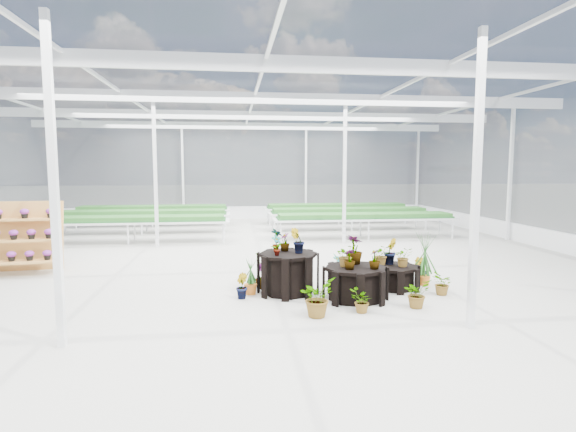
{
  "coord_description": "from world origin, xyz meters",
  "views": [
    {
      "loc": [
        -0.63,
        -10.34,
        2.45
      ],
      "look_at": [
        0.71,
        0.52,
        1.3
      ],
      "focal_mm": 28.0,
      "sensor_mm": 36.0,
      "label": 1
    }
  ],
  "objects": [
    {
      "name": "nursery_plants",
      "position": [
        1.6,
        -1.84,
        0.48
      ],
      "size": [
        4.25,
        3.26,
        1.32
      ],
      "color": "#265A22",
      "rests_on": "ground"
    },
    {
      "name": "plinth_tall",
      "position": [
        0.44,
        -1.72,
        0.4
      ],
      "size": [
        1.4,
        1.4,
        0.81
      ],
      "primitive_type": "cylinder",
      "rotation": [
        0.0,
        0.0,
        -0.21
      ],
      "color": "black",
      "rests_on": "ground"
    },
    {
      "name": "nursery_benches",
      "position": [
        0.0,
        7.2,
        0.42
      ],
      "size": [
        16.0,
        7.0,
        0.84
      ],
      "primitive_type": null,
      "color": "silver",
      "rests_on": "ground"
    },
    {
      "name": "steel_frame",
      "position": [
        0.0,
        0.0,
        2.25
      ],
      "size": [
        18.0,
        24.0,
        4.5
      ],
      "primitive_type": null,
      "color": "silver",
      "rests_on": "ground"
    },
    {
      "name": "plinth_mid",
      "position": [
        1.64,
        -2.32,
        0.31
      ],
      "size": [
        1.33,
        1.33,
        0.63
      ],
      "primitive_type": "cylinder",
      "rotation": [
        0.0,
        0.0,
        -0.12
      ],
      "color": "black",
      "rests_on": "ground"
    },
    {
      "name": "greenhouse_shell",
      "position": [
        0.0,
        0.0,
        2.25
      ],
      "size": [
        18.0,
        24.0,
        4.5
      ],
      "primitive_type": null,
      "color": "white",
      "rests_on": "ground"
    },
    {
      "name": "plinth_low",
      "position": [
        2.64,
        -1.62,
        0.24
      ],
      "size": [
        1.13,
        1.13,
        0.47
      ],
      "primitive_type": "cylinder",
      "rotation": [
        0.0,
        0.0,
        -0.08
      ],
      "color": "black",
      "rests_on": "ground"
    },
    {
      "name": "ground_plane",
      "position": [
        0.0,
        0.0,
        0.0
      ],
      "size": [
        24.0,
        24.0,
        0.0
      ],
      "primitive_type": "plane",
      "color": "gray",
      "rests_on": "ground"
    },
    {
      "name": "shelf_rack",
      "position": [
        -5.5,
        0.71,
        0.84
      ],
      "size": [
        1.67,
        1.0,
        1.68
      ],
      "primitive_type": null,
      "rotation": [
        0.0,
        0.0,
        0.1
      ],
      "color": "#C08641",
      "rests_on": "ground"
    }
  ]
}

